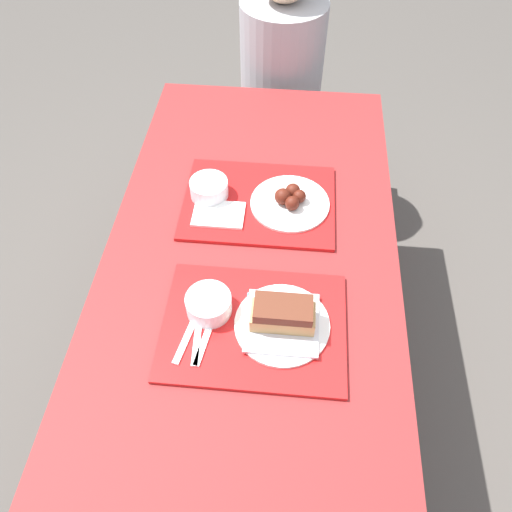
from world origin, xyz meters
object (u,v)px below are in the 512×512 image
(bowl_coleslaw_far, at_px, (209,188))
(brisket_sandwich_plate, at_px, (282,319))
(bowl_coleslaw_near, at_px, (209,304))
(wings_plate_far, at_px, (290,200))
(tray_far, at_px, (259,202))
(tray_near, at_px, (254,326))
(person_seated_across, at_px, (282,54))

(bowl_coleslaw_far, bearing_deg, brisket_sandwich_plate, -60.56)
(bowl_coleslaw_near, bearing_deg, brisket_sandwich_plate, -8.27)
(bowl_coleslaw_far, distance_m, wings_plate_far, 0.24)
(brisket_sandwich_plate, bearing_deg, tray_far, 102.56)
(tray_far, xyz_separation_m, bowl_coleslaw_far, (-0.15, 0.01, 0.04))
(tray_near, distance_m, person_seated_across, 1.25)
(bowl_coleslaw_near, relative_size, wings_plate_far, 0.48)
(bowl_coleslaw_near, distance_m, brisket_sandwich_plate, 0.18)
(brisket_sandwich_plate, bearing_deg, bowl_coleslaw_near, 171.73)
(tray_far, distance_m, brisket_sandwich_plate, 0.43)
(bowl_coleslaw_near, bearing_deg, wings_plate_far, 64.99)
(tray_far, height_order, bowl_coleslaw_near, bowl_coleslaw_near)
(tray_near, height_order, wings_plate_far, wings_plate_far)
(wings_plate_far, bearing_deg, tray_near, -99.05)
(person_seated_across, bearing_deg, tray_far, -91.43)
(bowl_coleslaw_near, bearing_deg, person_seated_across, 84.86)
(bowl_coleslaw_near, height_order, bowl_coleslaw_far, same)
(tray_near, relative_size, bowl_coleslaw_near, 3.97)
(bowl_coleslaw_near, bearing_deg, tray_near, -15.73)
(bowl_coleslaw_far, height_order, person_seated_across, person_seated_across)
(tray_far, bearing_deg, person_seated_across, 88.57)
(bowl_coleslaw_near, distance_m, person_seated_across, 1.22)
(bowl_coleslaw_far, xyz_separation_m, wings_plate_far, (0.24, -0.02, -0.01))
(bowl_coleslaw_far, xyz_separation_m, person_seated_across, (0.17, 0.81, -0.02))
(tray_near, height_order, bowl_coleslaw_near, bowl_coleslaw_near)
(bowl_coleslaw_near, height_order, brisket_sandwich_plate, brisket_sandwich_plate)
(tray_far, relative_size, bowl_coleslaw_far, 3.97)
(tray_far, xyz_separation_m, bowl_coleslaw_near, (-0.09, -0.39, 0.04))
(bowl_coleslaw_near, relative_size, person_seated_across, 0.16)
(bowl_coleslaw_far, relative_size, wings_plate_far, 0.48)
(tray_near, bearing_deg, tray_far, 93.39)
(brisket_sandwich_plate, height_order, wings_plate_far, brisket_sandwich_plate)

